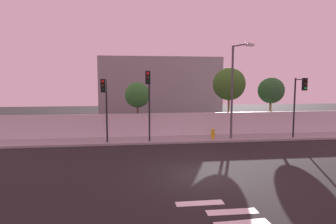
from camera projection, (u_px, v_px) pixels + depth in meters
The scene contains 13 objects.
ground_plane at pixel (205, 174), 14.28m from camera, with size 80.00×80.00×0.00m, color black.
sidewalk at pixel (178, 139), 22.36m from camera, with size 36.00×2.40×0.15m, color #999999.
perimeter_wall at pixel (175, 124), 23.53m from camera, with size 36.00×0.18×1.80m, color silver.
crosswalk_marking at pixel (223, 218), 9.75m from camera, with size 2.78×3.01×0.01m.
traffic_light_left at pixel (149, 91), 20.55m from camera, with size 0.38×1.19×5.03m.
traffic_light_center at pixel (300, 95), 21.85m from camera, with size 0.34×1.44×4.56m.
traffic_light_right at pixel (105, 97), 20.22m from camera, with size 0.36×1.13×4.48m.
street_lamp_curbside at pixel (234, 84), 21.72m from camera, with size 0.94×2.09×6.93m.
fire_hydrant at pixel (213, 133), 22.13m from camera, with size 0.44×0.26×0.80m.
roadside_tree_leftmost at pixel (137, 95), 23.83m from camera, with size 2.05×2.05×4.40m.
roadside_tree_midleft at pixel (229, 84), 24.71m from camera, with size 2.73×2.73×5.60m.
roadside_tree_midright at pixel (271, 91), 25.25m from camera, with size 2.23×2.23×4.80m.
low_building_distant at pixel (160, 87), 37.08m from camera, with size 14.56×6.00×7.30m, color gray.
Camera 1 is at (-3.55, -13.54, 4.53)m, focal length 31.56 mm.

